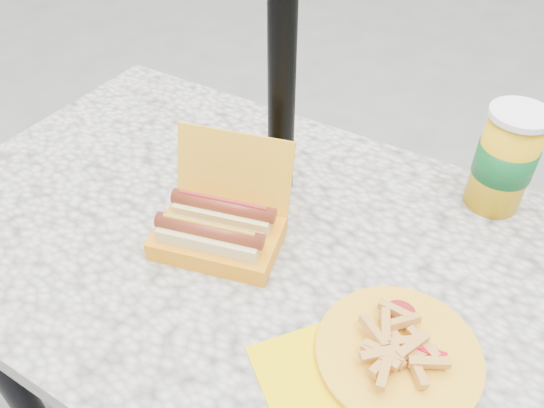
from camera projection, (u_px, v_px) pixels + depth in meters
The scene contains 5 objects.
picnic_table at pixel (239, 270), 1.04m from camera, with size 1.20×0.80×0.75m.
umbrella_pole at pixel (283, 12), 0.84m from camera, with size 0.05×0.05×2.20m, color black.
hotdog_box at pixel (219, 227), 0.92m from camera, with size 0.25×0.23×0.17m.
fries_plate at pixel (393, 353), 0.76m from camera, with size 0.32×0.34×0.05m.
soda_cup at pixel (505, 160), 0.96m from camera, with size 0.11×0.11×0.20m.
Camera 1 is at (0.41, -0.56, 1.43)m, focal length 35.00 mm.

